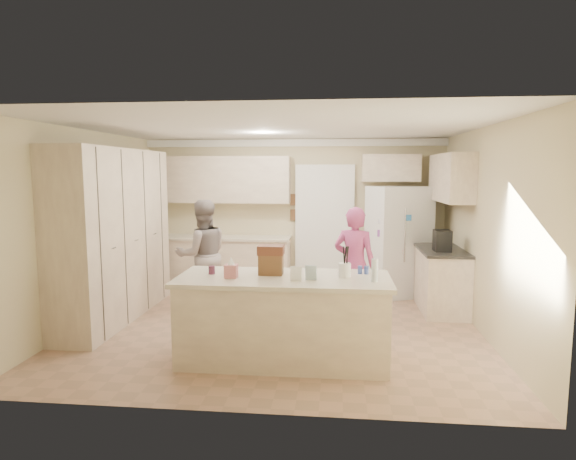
# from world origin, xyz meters

# --- Properties ---
(floor) EXTENTS (5.20, 4.60, 0.02)m
(floor) POSITION_xyz_m (0.00, 0.00, -0.01)
(floor) COLOR #A47C61
(floor) RESTS_ON ground
(ceiling) EXTENTS (5.20, 4.60, 0.02)m
(ceiling) POSITION_xyz_m (0.00, 0.00, 2.61)
(ceiling) COLOR white
(ceiling) RESTS_ON wall_back
(wall_back) EXTENTS (5.20, 0.02, 2.60)m
(wall_back) POSITION_xyz_m (0.00, 2.31, 1.30)
(wall_back) COLOR beige
(wall_back) RESTS_ON ground
(wall_front) EXTENTS (5.20, 0.02, 2.60)m
(wall_front) POSITION_xyz_m (0.00, -2.31, 1.30)
(wall_front) COLOR beige
(wall_front) RESTS_ON ground
(wall_left) EXTENTS (0.02, 4.60, 2.60)m
(wall_left) POSITION_xyz_m (-2.61, 0.00, 1.30)
(wall_left) COLOR beige
(wall_left) RESTS_ON ground
(wall_right) EXTENTS (0.02, 4.60, 2.60)m
(wall_right) POSITION_xyz_m (2.61, 0.00, 1.30)
(wall_right) COLOR beige
(wall_right) RESTS_ON ground
(crown_back) EXTENTS (5.20, 0.08, 0.12)m
(crown_back) POSITION_xyz_m (0.00, 2.26, 2.53)
(crown_back) COLOR white
(crown_back) RESTS_ON wall_back
(pantry_bank) EXTENTS (0.60, 2.60, 2.35)m
(pantry_bank) POSITION_xyz_m (-2.30, 0.20, 1.18)
(pantry_bank) COLOR beige
(pantry_bank) RESTS_ON floor
(back_base_cab) EXTENTS (2.20, 0.60, 0.88)m
(back_base_cab) POSITION_xyz_m (-1.15, 2.00, 0.44)
(back_base_cab) COLOR beige
(back_base_cab) RESTS_ON floor
(back_countertop) EXTENTS (2.24, 0.63, 0.04)m
(back_countertop) POSITION_xyz_m (-1.15, 1.99, 0.90)
(back_countertop) COLOR beige
(back_countertop) RESTS_ON back_base_cab
(back_upper_cab) EXTENTS (2.20, 0.35, 0.80)m
(back_upper_cab) POSITION_xyz_m (-1.15, 2.12, 1.90)
(back_upper_cab) COLOR beige
(back_upper_cab) RESTS_ON wall_back
(doorway_opening) EXTENTS (0.90, 0.06, 2.10)m
(doorway_opening) POSITION_xyz_m (0.55, 2.28, 1.05)
(doorway_opening) COLOR black
(doorway_opening) RESTS_ON floor
(doorway_casing) EXTENTS (1.02, 0.03, 2.22)m
(doorway_casing) POSITION_xyz_m (0.55, 2.24, 1.05)
(doorway_casing) COLOR white
(doorway_casing) RESTS_ON floor
(wall_frame_upper) EXTENTS (0.15, 0.02, 0.20)m
(wall_frame_upper) POSITION_xyz_m (0.02, 2.27, 1.55)
(wall_frame_upper) COLOR brown
(wall_frame_upper) RESTS_ON wall_back
(wall_frame_lower) EXTENTS (0.15, 0.02, 0.20)m
(wall_frame_lower) POSITION_xyz_m (0.02, 2.27, 1.28)
(wall_frame_lower) COLOR brown
(wall_frame_lower) RESTS_ON wall_back
(refrigerator) EXTENTS (1.10, 0.98, 1.80)m
(refrigerator) POSITION_xyz_m (1.77, 1.84, 0.90)
(refrigerator) COLOR white
(refrigerator) RESTS_ON floor
(fridge_seam) EXTENTS (0.02, 0.02, 1.78)m
(fridge_seam) POSITION_xyz_m (1.77, 1.49, 0.90)
(fridge_seam) COLOR gray
(fridge_seam) RESTS_ON refrigerator
(fridge_dispenser) EXTENTS (0.22, 0.03, 0.35)m
(fridge_dispenser) POSITION_xyz_m (1.55, 1.48, 1.15)
(fridge_dispenser) COLOR black
(fridge_dispenser) RESTS_ON refrigerator
(fridge_handle_l) EXTENTS (0.02, 0.02, 0.85)m
(fridge_handle_l) POSITION_xyz_m (1.72, 1.47, 1.05)
(fridge_handle_l) COLOR silver
(fridge_handle_l) RESTS_ON refrigerator
(fridge_handle_r) EXTENTS (0.02, 0.02, 0.85)m
(fridge_handle_r) POSITION_xyz_m (1.82, 1.47, 1.05)
(fridge_handle_r) COLOR silver
(fridge_handle_r) RESTS_ON refrigerator
(over_fridge_cab) EXTENTS (0.95, 0.35, 0.45)m
(over_fridge_cab) POSITION_xyz_m (1.65, 2.12, 2.10)
(over_fridge_cab) COLOR beige
(over_fridge_cab) RESTS_ON wall_back
(right_base_cab) EXTENTS (0.60, 1.20, 0.88)m
(right_base_cab) POSITION_xyz_m (2.30, 1.00, 0.44)
(right_base_cab) COLOR beige
(right_base_cab) RESTS_ON floor
(right_countertop) EXTENTS (0.63, 1.24, 0.04)m
(right_countertop) POSITION_xyz_m (2.29, 1.00, 0.90)
(right_countertop) COLOR #2D2B28
(right_countertop) RESTS_ON right_base_cab
(right_upper_cab) EXTENTS (0.35, 1.50, 0.70)m
(right_upper_cab) POSITION_xyz_m (2.43, 1.20, 1.95)
(right_upper_cab) COLOR beige
(right_upper_cab) RESTS_ON wall_right
(coffee_maker) EXTENTS (0.22, 0.28, 0.30)m
(coffee_maker) POSITION_xyz_m (2.25, 0.80, 1.07)
(coffee_maker) COLOR black
(coffee_maker) RESTS_ON right_countertop
(island_base) EXTENTS (2.20, 0.90, 0.88)m
(island_base) POSITION_xyz_m (0.20, -1.10, 0.44)
(island_base) COLOR beige
(island_base) RESTS_ON floor
(island_top) EXTENTS (2.28, 0.96, 0.05)m
(island_top) POSITION_xyz_m (0.20, -1.10, 0.90)
(island_top) COLOR beige
(island_top) RESTS_ON island_base
(utensil_crock) EXTENTS (0.13, 0.13, 0.15)m
(utensil_crock) POSITION_xyz_m (0.85, -1.05, 1.00)
(utensil_crock) COLOR white
(utensil_crock) RESTS_ON island_top
(tissue_box) EXTENTS (0.13, 0.13, 0.14)m
(tissue_box) POSITION_xyz_m (-0.35, -1.20, 1.00)
(tissue_box) COLOR #C56F74
(tissue_box) RESTS_ON island_top
(tissue_plume) EXTENTS (0.08, 0.08, 0.08)m
(tissue_plume) POSITION_xyz_m (-0.35, -1.20, 1.10)
(tissue_plume) COLOR white
(tissue_plume) RESTS_ON tissue_box
(dollhouse_body) EXTENTS (0.26, 0.18, 0.22)m
(dollhouse_body) POSITION_xyz_m (0.05, -1.00, 1.04)
(dollhouse_body) COLOR brown
(dollhouse_body) RESTS_ON island_top
(dollhouse_roof) EXTENTS (0.28, 0.20, 0.10)m
(dollhouse_roof) POSITION_xyz_m (0.05, -1.00, 1.20)
(dollhouse_roof) COLOR #592D1E
(dollhouse_roof) RESTS_ON dollhouse_body
(jam_jar) EXTENTS (0.07, 0.07, 0.09)m
(jam_jar) POSITION_xyz_m (-0.60, -1.05, 0.97)
(jam_jar) COLOR #59263F
(jam_jar) RESTS_ON island_top
(greeting_card_a) EXTENTS (0.12, 0.06, 0.16)m
(greeting_card_a) POSITION_xyz_m (0.35, -1.30, 1.01)
(greeting_card_a) COLOR white
(greeting_card_a) RESTS_ON island_top
(greeting_card_b) EXTENTS (0.12, 0.05, 0.16)m
(greeting_card_b) POSITION_xyz_m (0.50, -1.25, 1.01)
(greeting_card_b) COLOR silver
(greeting_card_b) RESTS_ON island_top
(water_bottle) EXTENTS (0.07, 0.07, 0.24)m
(water_bottle) POSITION_xyz_m (1.15, -1.25, 1.04)
(water_bottle) COLOR silver
(water_bottle) RESTS_ON island_top
(shaker_salt) EXTENTS (0.05, 0.05, 0.09)m
(shaker_salt) POSITION_xyz_m (1.02, -0.88, 0.97)
(shaker_salt) COLOR #3E53A9
(shaker_salt) RESTS_ON island_top
(shaker_pepper) EXTENTS (0.05, 0.05, 0.09)m
(shaker_pepper) POSITION_xyz_m (1.09, -0.88, 0.97)
(shaker_pepper) COLOR #3E53A9
(shaker_pepper) RESTS_ON island_top
(teen_boy) EXTENTS (0.99, 0.92, 1.64)m
(teen_boy) POSITION_xyz_m (-1.21, 0.72, 0.82)
(teen_boy) COLOR gray
(teen_boy) RESTS_ON floor
(teen_girl) EXTENTS (0.66, 0.53, 1.58)m
(teen_girl) POSITION_xyz_m (1.01, 0.34, 0.79)
(teen_girl) COLOR #BD467D
(teen_girl) RESTS_ON floor
(fridge_magnets) EXTENTS (0.76, 0.02, 1.44)m
(fridge_magnets) POSITION_xyz_m (1.77, 1.48, 0.90)
(fridge_magnets) COLOR tan
(fridge_magnets) RESTS_ON refrigerator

